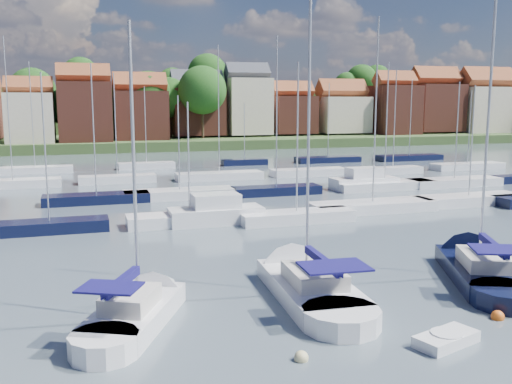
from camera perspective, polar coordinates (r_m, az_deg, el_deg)
name	(u,v)px	position (r m, az deg, el deg)	size (l,w,h in m)	color
ground	(221,184)	(63.35, -3.57, 0.81)	(260.00, 260.00, 0.00)	#404C57
sailboat_left	(143,307)	(25.27, -11.22, -11.24)	(6.55, 9.76, 13.18)	white
sailboat_centre	(300,280)	(28.53, 4.40, -8.74)	(4.08, 12.41, 16.56)	white
sailboat_navy	(474,264)	(33.14, 20.94, -6.79)	(7.69, 12.27, 16.60)	black
tender	(446,339)	(23.24, 18.48, -13.79)	(2.83, 1.93, 0.56)	white
buoy_b	(301,360)	(21.05, 4.55, -16.44)	(0.52, 0.52, 0.52)	beige
buoy_c	(315,322)	(24.42, 5.92, -12.76)	(0.42, 0.42, 0.42)	#D85914
buoy_d	(497,319)	(26.58, 23.00, -11.61)	(0.55, 0.55, 0.55)	#D85914
buoy_e	(450,264)	(34.21, 18.80, -6.79)	(0.50, 0.50, 0.50)	beige
marina_field	(250,185)	(59.15, -0.65, 0.66)	(79.62, 41.41, 15.93)	white
far_shore_town	(144,119)	(154.57, -11.13, 7.22)	(212.46, 90.00, 22.27)	#324B25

